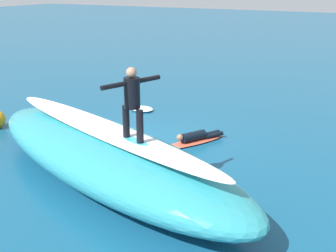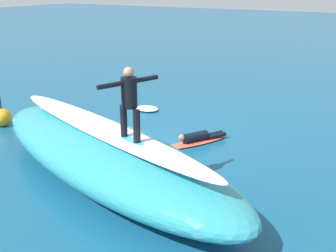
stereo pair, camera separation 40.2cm
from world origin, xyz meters
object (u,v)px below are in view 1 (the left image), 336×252
Objects in this scene: surfer_riding at (132,98)px; surfer_paddling at (197,136)px; surfboard_riding at (133,141)px; surfboard_paddling at (193,142)px.

surfer_riding is 4.33m from surfer_paddling.
surfboard_riding is 1.27× the size of surfer_riding.
surfer_riding is at bearing 31.49° from surfer_paddling.
surfboard_paddling is (0.22, -3.66, -1.31)m from surfboard_riding.
surfer_paddling is at bearing -180.00° from surfboard_paddling.
surfboard_riding is 1.33× the size of surfer_paddling.
surfboard_riding is 3.89m from surfboard_paddling.
surfboard_riding is at bearing -44.27° from surfer_riding.
surfboard_riding is at bearing 31.49° from surfer_paddling.
surfboard_riding is at bearing 32.53° from surfboard_paddling.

